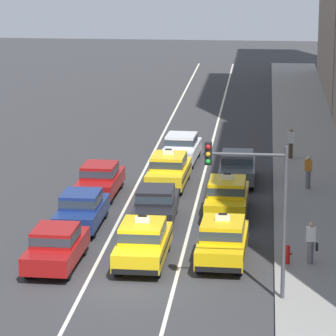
{
  "coord_description": "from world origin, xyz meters",
  "views": [
    {
      "loc": [
        4.72,
        -33.52,
        12.6
      ],
      "look_at": [
        0.12,
        12.78,
        1.3
      ],
      "focal_mm": 106.6,
      "sensor_mm": 36.0,
      "label": 1
    }
  ],
  "objects_px": {
    "taxi_center_nearest": "(143,242)",
    "sedan_center_fourth": "(181,147)",
    "taxi_right_second": "(227,196)",
    "traffic_light_pole": "(256,194)",
    "sedan_left_third": "(100,179)",
    "pedestrian_near_crosswalk": "(311,243)",
    "sedan_left_nearest": "(56,246)",
    "sedan_right_third": "(237,166)",
    "sedan_center_second": "(156,204)",
    "taxi_center_third": "(169,170)",
    "taxi_right_nearest": "(223,240)",
    "fire_hydrant": "(287,253)",
    "pedestrian_by_storefront": "(308,172)",
    "sedan_left_second": "(82,208)",
    "pedestrian_mid_block": "(291,143)"
  },
  "relations": [
    {
      "from": "sedan_left_nearest",
      "to": "sedan_center_second",
      "type": "xyz_separation_m",
      "value": [
        3.11,
        6.15,
        0.0
      ]
    },
    {
      "from": "sedan_left_third",
      "to": "traffic_light_pole",
      "type": "height_order",
      "value": "traffic_light_pole"
    },
    {
      "from": "sedan_right_third",
      "to": "pedestrian_near_crosswalk",
      "type": "xyz_separation_m",
      "value": [
        3.17,
        -12.66,
        0.13
      ]
    },
    {
      "from": "sedan_center_fourth",
      "to": "traffic_light_pole",
      "type": "distance_m",
      "value": 21.15
    },
    {
      "from": "taxi_right_second",
      "to": "traffic_light_pole",
      "type": "xyz_separation_m",
      "value": [
        1.38,
        -10.5,
        2.94
      ]
    },
    {
      "from": "sedan_left_second",
      "to": "pedestrian_by_storefront",
      "type": "height_order",
      "value": "pedestrian_by_storefront"
    },
    {
      "from": "pedestrian_mid_block",
      "to": "sedan_left_nearest",
      "type": "bearing_deg",
      "value": -116.27
    },
    {
      "from": "sedan_center_second",
      "to": "fire_hydrant",
      "type": "height_order",
      "value": "sedan_center_second"
    },
    {
      "from": "sedan_right_third",
      "to": "taxi_center_nearest",
      "type": "bearing_deg",
      "value": -104.02
    },
    {
      "from": "sedan_center_second",
      "to": "sedan_right_third",
      "type": "xyz_separation_m",
      "value": [
        3.32,
        7.41,
        0.0
      ]
    },
    {
      "from": "sedan_left_nearest",
      "to": "taxi_right_nearest",
      "type": "distance_m",
      "value": 6.38
    },
    {
      "from": "sedan_center_fourth",
      "to": "fire_hydrant",
      "type": "bearing_deg",
      "value": -71.94
    },
    {
      "from": "traffic_light_pole",
      "to": "taxi_right_nearest",
      "type": "bearing_deg",
      "value": 107.39
    },
    {
      "from": "taxi_center_nearest",
      "to": "taxi_center_third",
      "type": "bearing_deg",
      "value": 90.74
    },
    {
      "from": "taxi_center_nearest",
      "to": "sedan_center_fourth",
      "type": "bearing_deg",
      "value": 89.93
    },
    {
      "from": "fire_hydrant",
      "to": "traffic_light_pole",
      "type": "distance_m",
      "value": 5.07
    },
    {
      "from": "sedan_center_second",
      "to": "fire_hydrant",
      "type": "bearing_deg",
      "value": -43.4
    },
    {
      "from": "sedan_left_nearest",
      "to": "pedestrian_by_storefront",
      "type": "xyz_separation_m",
      "value": [
        9.92,
        12.14,
        0.13
      ]
    },
    {
      "from": "sedan_center_second",
      "to": "pedestrian_mid_block",
      "type": "bearing_deg",
      "value": 64.01
    },
    {
      "from": "fire_hydrant",
      "to": "traffic_light_pole",
      "type": "xyz_separation_m",
      "value": [
        -1.19,
        -3.67,
        3.28
      ]
    },
    {
      "from": "sedan_center_fourth",
      "to": "taxi_right_nearest",
      "type": "distance_m",
      "value": 16.66
    },
    {
      "from": "pedestrian_near_crosswalk",
      "to": "taxi_right_second",
      "type": "bearing_deg",
      "value": 117.0
    },
    {
      "from": "taxi_center_third",
      "to": "sedan_right_third",
      "type": "height_order",
      "value": "taxi_center_third"
    },
    {
      "from": "sedan_right_third",
      "to": "pedestrian_by_storefront",
      "type": "height_order",
      "value": "pedestrian_by_storefront"
    },
    {
      "from": "sedan_center_second",
      "to": "taxi_center_third",
      "type": "xyz_separation_m",
      "value": [
        -0.04,
        6.21,
        0.03
      ]
    },
    {
      "from": "sedan_left_nearest",
      "to": "taxi_center_nearest",
      "type": "bearing_deg",
      "value": 12.51
    },
    {
      "from": "sedan_right_third",
      "to": "traffic_light_pole",
      "type": "relative_size",
      "value": 0.77
    },
    {
      "from": "sedan_left_second",
      "to": "sedan_right_third",
      "type": "distance_m",
      "value": 10.59
    },
    {
      "from": "taxi_right_second",
      "to": "fire_hydrant",
      "type": "bearing_deg",
      "value": -69.34
    },
    {
      "from": "fire_hydrant",
      "to": "taxi_right_nearest",
      "type": "bearing_deg",
      "value": 170.09
    },
    {
      "from": "taxi_center_third",
      "to": "sedan_left_second",
      "type": "bearing_deg",
      "value": -112.85
    },
    {
      "from": "sedan_left_nearest",
      "to": "sedan_right_third",
      "type": "bearing_deg",
      "value": 64.62
    },
    {
      "from": "sedan_left_third",
      "to": "sedan_left_nearest",
      "type": "bearing_deg",
      "value": -89.77
    },
    {
      "from": "pedestrian_by_storefront",
      "to": "sedan_left_second",
      "type": "bearing_deg",
      "value": -144.66
    },
    {
      "from": "taxi_center_nearest",
      "to": "pedestrian_near_crosswalk",
      "type": "distance_m",
      "value": 6.38
    },
    {
      "from": "taxi_center_third",
      "to": "sedan_center_second",
      "type": "bearing_deg",
      "value": -89.66
    },
    {
      "from": "sedan_center_second",
      "to": "pedestrian_near_crosswalk",
      "type": "xyz_separation_m",
      "value": [
        6.49,
        -5.25,
        0.13
      ]
    },
    {
      "from": "traffic_light_pole",
      "to": "taxi_center_nearest",
      "type": "bearing_deg",
      "value": 140.53
    },
    {
      "from": "taxi_center_nearest",
      "to": "pedestrian_near_crosswalk",
      "type": "bearing_deg",
      "value": 1.67
    },
    {
      "from": "fire_hydrant",
      "to": "taxi_center_third",
      "type": "bearing_deg",
      "value": 116.15
    },
    {
      "from": "pedestrian_by_storefront",
      "to": "fire_hydrant",
      "type": "bearing_deg",
      "value": -96.01
    },
    {
      "from": "sedan_left_third",
      "to": "pedestrian_near_crosswalk",
      "type": "height_order",
      "value": "pedestrian_near_crosswalk"
    },
    {
      "from": "sedan_center_second",
      "to": "taxi_center_third",
      "type": "distance_m",
      "value": 6.21
    },
    {
      "from": "sedan_left_second",
      "to": "sedan_left_third",
      "type": "relative_size",
      "value": 1.0
    },
    {
      "from": "taxi_right_second",
      "to": "traffic_light_pole",
      "type": "height_order",
      "value": "traffic_light_pole"
    },
    {
      "from": "taxi_right_second",
      "to": "pedestrian_by_storefront",
      "type": "height_order",
      "value": "taxi_right_second"
    },
    {
      "from": "sedan_center_fourth",
      "to": "traffic_light_pole",
      "type": "height_order",
      "value": "traffic_light_pole"
    },
    {
      "from": "sedan_center_fourth",
      "to": "fire_hydrant",
      "type": "xyz_separation_m",
      "value": [
        5.48,
        -16.82,
        -0.3
      ]
    },
    {
      "from": "taxi_right_nearest",
      "to": "fire_hydrant",
      "type": "relative_size",
      "value": 6.31
    },
    {
      "from": "pedestrian_near_crosswalk",
      "to": "taxi_center_nearest",
      "type": "bearing_deg",
      "value": -178.33
    }
  ]
}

